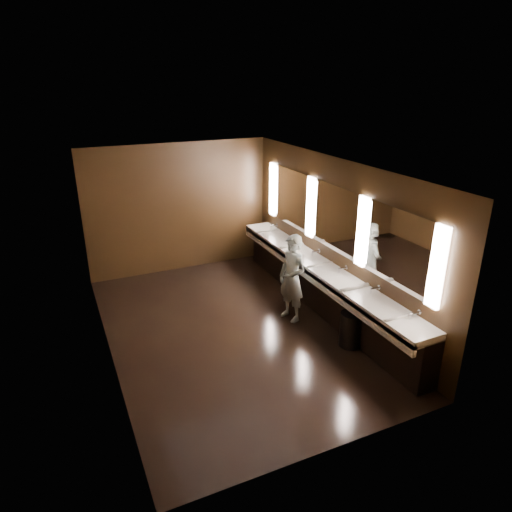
{
  "coord_description": "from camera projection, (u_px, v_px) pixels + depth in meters",
  "views": [
    {
      "loc": [
        -2.47,
        -6.39,
        4.09
      ],
      "look_at": [
        0.46,
        0.0,
        1.29
      ],
      "focal_mm": 32.0,
      "sensor_mm": 36.0,
      "label": 1
    }
  ],
  "objects": [
    {
      "name": "wall_front",
      "position": [
        335.0,
        349.0,
        4.81
      ],
      "size": [
        4.0,
        0.02,
        2.8
      ],
      "primitive_type": "cube",
      "color": "black",
      "rests_on": "floor"
    },
    {
      "name": "ceiling",
      "position": [
        228.0,
        167.0,
        6.83
      ],
      "size": [
        4.0,
        6.0,
        0.02
      ],
      "primitive_type": "cube",
      "color": "#2D2D2B",
      "rests_on": "wall_back"
    },
    {
      "name": "floor",
      "position": [
        232.0,
        330.0,
        7.86
      ],
      "size": [
        6.0,
        6.0,
        0.0
      ],
      "primitive_type": "plane",
      "color": "black",
      "rests_on": "ground"
    },
    {
      "name": "mirror_band",
      "position": [
        335.0,
        218.0,
        7.98
      ],
      "size": [
        0.06,
        5.03,
        1.15
      ],
      "color": "white",
      "rests_on": "wall_right"
    },
    {
      "name": "wall_back",
      "position": [
        179.0,
        208.0,
        9.88
      ],
      "size": [
        4.0,
        0.02,
        2.8
      ],
      "primitive_type": "cube",
      "color": "black",
      "rests_on": "floor"
    },
    {
      "name": "trash_bin",
      "position": [
        351.0,
        329.0,
        7.32
      ],
      "size": [
        0.46,
        0.46,
        0.58
      ],
      "primitive_type": "cylinder",
      "rotation": [
        0.0,
        0.0,
        -0.28
      ],
      "color": "black",
      "rests_on": "floor"
    },
    {
      "name": "wall_left",
      "position": [
        101.0,
        275.0,
        6.57
      ],
      "size": [
        0.02,
        6.0,
        2.8
      ],
      "primitive_type": "cube",
      "color": "black",
      "rests_on": "floor"
    },
    {
      "name": "sink_counter",
      "position": [
        322.0,
        285.0,
        8.37
      ],
      "size": [
        0.55,
        5.4,
        1.01
      ],
      "color": "black",
      "rests_on": "floor"
    },
    {
      "name": "wall_right",
      "position": [
        334.0,
        237.0,
        8.12
      ],
      "size": [
        0.02,
        6.0,
        2.8
      ],
      "primitive_type": "cube",
      "color": "black",
      "rests_on": "floor"
    },
    {
      "name": "person",
      "position": [
        292.0,
        278.0,
        7.95
      ],
      "size": [
        0.51,
        0.65,
        1.58
      ],
      "primitive_type": "imported",
      "rotation": [
        0.0,
        0.0,
        -1.33
      ],
      "color": "#80A9BF",
      "rests_on": "floor"
    }
  ]
}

